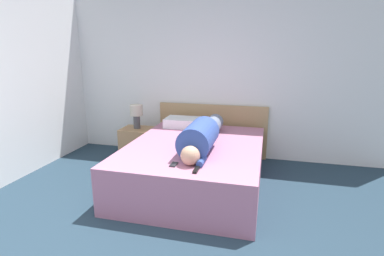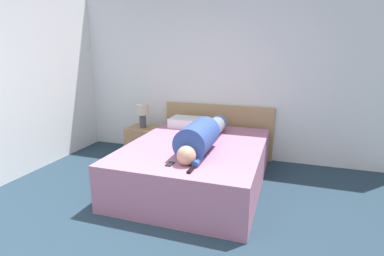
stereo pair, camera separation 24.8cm
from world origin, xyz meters
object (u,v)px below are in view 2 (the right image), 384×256
object	(u,v)px
nightstand	(144,142)
pillow_near_headboard	(188,122)
cell_phone	(170,164)
tv_remote	(191,170)
person_lying	(203,136)
table_lamp	(142,112)
bed	(196,164)

from	to	relation	value
nightstand	pillow_near_headboard	size ratio (longest dim) A/B	0.89
cell_phone	tv_remote	bearing A→B (deg)	-20.67
person_lying	tv_remote	xyz separation A→B (m)	(0.10, -0.72, -0.14)
pillow_near_headboard	cell_phone	world-z (taller)	pillow_near_headboard
person_lying	pillow_near_headboard	size ratio (longest dim) A/B	2.91
table_lamp	person_lying	size ratio (longest dim) A/B	0.24
person_lying	cell_phone	world-z (taller)	person_lying
table_lamp	pillow_near_headboard	world-z (taller)	table_lamp
person_lying	pillow_near_headboard	world-z (taller)	person_lying
cell_phone	pillow_near_headboard	bearing A→B (deg)	102.17
tv_remote	bed	bearing A→B (deg)	104.46
nightstand	pillow_near_headboard	bearing A→B (deg)	4.81
person_lying	cell_phone	xyz separation A→B (m)	(-0.17, -0.62, -0.15)
bed	table_lamp	distance (m)	1.43
nightstand	tv_remote	size ratio (longest dim) A/B	3.28
table_lamp	pillow_near_headboard	xyz separation A→B (m)	(0.75, 0.06, -0.12)
bed	cell_phone	bearing A→B (deg)	-93.52
tv_remote	cell_phone	size ratio (longest dim) A/B	1.15
table_lamp	cell_phone	xyz separation A→B (m)	(1.09, -1.49, -0.18)
bed	nightstand	distance (m)	1.35
bed	nightstand	world-z (taller)	bed
bed	table_lamp	world-z (taller)	table_lamp
bed	table_lamp	bearing A→B (deg)	146.61
pillow_near_headboard	cell_phone	bearing A→B (deg)	-77.83
person_lying	bed	bearing A→B (deg)	136.07
bed	pillow_near_headboard	bearing A→B (deg)	115.13
table_lamp	pillow_near_headboard	size ratio (longest dim) A/B	0.69
nightstand	pillow_near_headboard	xyz separation A→B (m)	(0.75, 0.06, 0.37)
table_lamp	nightstand	bearing A→B (deg)	90.00
nightstand	table_lamp	size ratio (longest dim) A/B	1.29
nightstand	bed	bearing A→B (deg)	-33.39
nightstand	cell_phone	world-z (taller)	cell_phone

